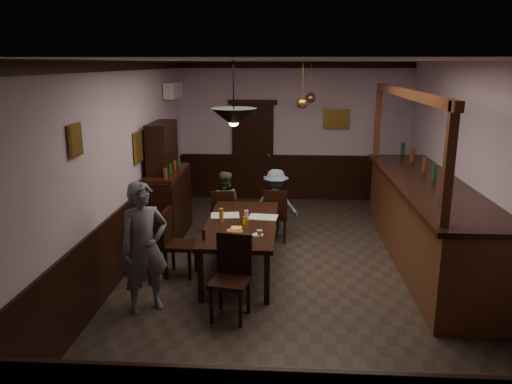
# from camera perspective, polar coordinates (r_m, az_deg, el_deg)

# --- Properties ---
(room) EXTENTS (5.01, 8.01, 3.01)m
(room) POSITION_cam_1_polar(r_m,az_deg,el_deg) (7.03, 4.75, 2.44)
(room) COLOR #2D2621
(room) RESTS_ON ground
(dining_table) EXTENTS (1.01, 2.21, 0.75)m
(dining_table) POSITION_cam_1_polar(r_m,az_deg,el_deg) (7.19, -1.69, -3.96)
(dining_table) COLOR black
(dining_table) RESTS_ON ground
(chair_far_left) EXTENTS (0.42, 0.42, 0.90)m
(chair_far_left) POSITION_cam_1_polar(r_m,az_deg,el_deg) (8.51, -3.82, -2.41)
(chair_far_left) COLOR black
(chair_far_left) RESTS_ON ground
(chair_far_right) EXTENTS (0.40, 0.40, 0.93)m
(chair_far_right) POSITION_cam_1_polar(r_m,az_deg,el_deg) (8.43, 2.21, -2.42)
(chair_far_right) COLOR black
(chair_far_right) RESTS_ON ground
(chair_near) EXTENTS (0.51, 0.51, 1.00)m
(chair_near) POSITION_cam_1_polar(r_m,az_deg,el_deg) (6.01, -2.78, -9.17)
(chair_near) COLOR black
(chair_near) RESTS_ON ground
(chair_side) EXTENTS (0.46, 0.46, 0.98)m
(chair_side) POSITION_cam_1_polar(r_m,az_deg,el_deg) (7.21, -9.25, -5.38)
(chair_side) COLOR black
(chair_side) RESTS_ON ground
(person_standing) EXTENTS (0.71, 0.65, 1.62)m
(person_standing) POSITION_cam_1_polar(r_m,az_deg,el_deg) (6.19, -12.64, -6.22)
(person_standing) COLOR slate
(person_standing) RESTS_ON ground
(person_seated_left) EXTENTS (0.61, 0.50, 1.16)m
(person_seated_left) POSITION_cam_1_polar(r_m,az_deg,el_deg) (8.74, -3.64, -1.33)
(person_seated_left) COLOR #4B5734
(person_seated_left) RESTS_ON ground
(person_seated_right) EXTENTS (0.87, 0.63, 1.20)m
(person_seated_right) POSITION_cam_1_polar(r_m,az_deg,el_deg) (8.67, 2.27, -1.30)
(person_seated_right) COLOR slate
(person_seated_right) RESTS_ON ground
(newspaper_left) EXTENTS (0.46, 0.35, 0.01)m
(newspaper_left) POSITION_cam_1_polar(r_m,az_deg,el_deg) (7.49, -3.55, -2.67)
(newspaper_left) COLOR silver
(newspaper_left) RESTS_ON dining_table
(newspaper_right) EXTENTS (0.45, 0.34, 0.01)m
(newspaper_right) POSITION_cam_1_polar(r_m,az_deg,el_deg) (7.39, 0.82, -2.88)
(newspaper_right) COLOR silver
(newspaper_right) RESTS_ON dining_table
(napkin) EXTENTS (0.15, 0.15, 0.00)m
(napkin) POSITION_cam_1_polar(r_m,az_deg,el_deg) (6.93, -2.27, -4.10)
(napkin) COLOR #FFC45D
(napkin) RESTS_ON dining_table
(saucer) EXTENTS (0.15, 0.15, 0.01)m
(saucer) POSITION_cam_1_polar(r_m,az_deg,el_deg) (6.63, 0.19, -4.92)
(saucer) COLOR white
(saucer) RESTS_ON dining_table
(coffee_cup) EXTENTS (0.08, 0.08, 0.07)m
(coffee_cup) POSITION_cam_1_polar(r_m,az_deg,el_deg) (6.59, 0.41, -4.67)
(coffee_cup) COLOR white
(coffee_cup) RESTS_ON saucer
(pastry_plate) EXTENTS (0.22, 0.22, 0.01)m
(pastry_plate) POSITION_cam_1_polar(r_m,az_deg,el_deg) (6.68, -2.63, -4.79)
(pastry_plate) COLOR white
(pastry_plate) RESTS_ON dining_table
(pastry_ring_a) EXTENTS (0.13, 0.13, 0.04)m
(pastry_ring_a) POSITION_cam_1_polar(r_m,az_deg,el_deg) (6.70, -2.86, -4.49)
(pastry_ring_a) COLOR #C68C47
(pastry_ring_a) RESTS_ON pastry_plate
(pastry_ring_b) EXTENTS (0.13, 0.13, 0.04)m
(pastry_ring_b) POSITION_cam_1_polar(r_m,az_deg,el_deg) (6.68, -2.05, -4.52)
(pastry_ring_b) COLOR #C68C47
(pastry_ring_b) RESTS_ON pastry_plate
(soda_can) EXTENTS (0.07, 0.07, 0.12)m
(soda_can) POSITION_cam_1_polar(r_m,az_deg,el_deg) (7.04, -1.26, -3.31)
(soda_can) COLOR yellow
(soda_can) RESTS_ON dining_table
(beer_glass) EXTENTS (0.06, 0.06, 0.20)m
(beer_glass) POSITION_cam_1_polar(r_m,az_deg,el_deg) (7.18, -3.99, -2.65)
(beer_glass) COLOR #BF721E
(beer_glass) RESTS_ON dining_table
(water_glass) EXTENTS (0.06, 0.06, 0.15)m
(water_glass) POSITION_cam_1_polar(r_m,az_deg,el_deg) (7.23, -1.11, -2.69)
(water_glass) COLOR silver
(water_glass) RESTS_ON dining_table
(pepper_mill) EXTENTS (0.04, 0.04, 0.14)m
(pepper_mill) POSITION_cam_1_polar(r_m,az_deg,el_deg) (6.48, -6.01, -4.88)
(pepper_mill) COLOR black
(pepper_mill) RESTS_ON dining_table
(sideboard) EXTENTS (0.54, 1.52, 2.01)m
(sideboard) POSITION_cam_1_polar(r_m,az_deg,el_deg) (8.72, -10.19, -0.04)
(sideboard) COLOR black
(sideboard) RESTS_ON ground
(bar_counter) EXTENTS (1.08, 4.64, 2.60)m
(bar_counter) POSITION_cam_1_polar(r_m,az_deg,el_deg) (8.02, 18.96, -3.03)
(bar_counter) COLOR #4F2815
(bar_counter) RESTS_ON ground
(door_back) EXTENTS (0.90, 0.06, 2.10)m
(door_back) POSITION_cam_1_polar(r_m,az_deg,el_deg) (11.02, -0.37, 4.53)
(door_back) COLOR black
(door_back) RESTS_ON ground
(ac_unit) EXTENTS (0.20, 0.85, 0.30)m
(ac_unit) POSITION_cam_1_polar(r_m,az_deg,el_deg) (10.04, -9.43, 11.41)
(ac_unit) COLOR white
(ac_unit) RESTS_ON ground
(picture_left_small) EXTENTS (0.04, 0.28, 0.36)m
(picture_left_small) POSITION_cam_1_polar(r_m,az_deg,el_deg) (5.82, -19.94, 5.60)
(picture_left_small) COLOR olive
(picture_left_small) RESTS_ON ground
(picture_left_large) EXTENTS (0.04, 0.62, 0.48)m
(picture_left_large) POSITION_cam_1_polar(r_m,az_deg,el_deg) (8.11, -13.04, 5.19)
(picture_left_large) COLOR olive
(picture_left_large) RESTS_ON ground
(picture_back) EXTENTS (0.55, 0.04, 0.42)m
(picture_back) POSITION_cam_1_polar(r_m,az_deg,el_deg) (10.95, 9.17, 8.25)
(picture_back) COLOR olive
(picture_back) RESTS_ON ground
(pendant_iron) EXTENTS (0.56, 0.56, 0.78)m
(pendant_iron) POSITION_cam_1_polar(r_m,az_deg,el_deg) (6.06, -2.55, 8.50)
(pendant_iron) COLOR black
(pendant_iron) RESTS_ON ground
(pendant_brass_mid) EXTENTS (0.20, 0.20, 0.81)m
(pendant_brass_mid) POSITION_cam_1_polar(r_m,az_deg,el_deg) (8.74, 5.31, 10.09)
(pendant_brass_mid) COLOR #BF8C3F
(pendant_brass_mid) RESTS_ON ground
(pendant_brass_far) EXTENTS (0.20, 0.20, 0.81)m
(pendant_brass_far) POSITION_cam_1_polar(r_m,az_deg,el_deg) (10.03, 6.26, 10.64)
(pendant_brass_far) COLOR #BF8C3F
(pendant_brass_far) RESTS_ON ground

